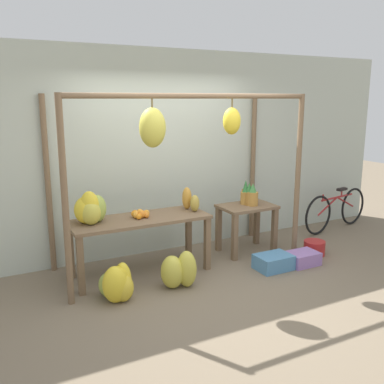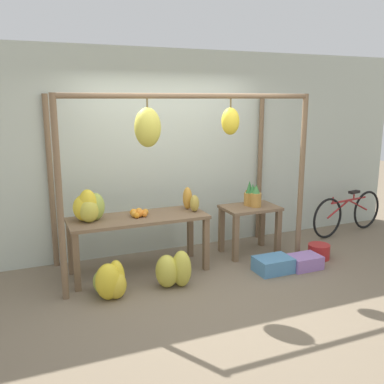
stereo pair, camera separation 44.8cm
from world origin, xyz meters
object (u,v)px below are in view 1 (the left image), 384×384
Objects in this scene: blue_bucket at (314,248)px; banana_pile_ground_right at (179,271)px; fruit_crate_white at (273,262)px; banana_pile_on_table at (90,210)px; fruit_crate_purple at (303,258)px; parked_bicycle at (336,210)px; pineapple_cluster at (249,195)px; orange_pile at (140,214)px; banana_pile_ground_left at (117,284)px; papaya_pile at (190,200)px.

banana_pile_ground_right is at bearing -177.80° from blue_bucket.
banana_pile_ground_right is 1.31m from fruit_crate_white.
banana_pile_on_table is 2.80m from fruit_crate_purple.
banana_pile_ground_right is 2.14m from blue_bucket.
pineapple_cluster is at bearing -174.75° from parked_bicycle.
parked_bicycle is at bearing 3.79° from orange_pile.
banana_pile_ground_left is (-2.14, -0.62, -0.64)m from pineapple_cluster.
blue_bucket is (0.73, -0.58, -0.71)m from pineapple_cluster.
banana_pile_ground_right is (0.24, -0.60, -0.56)m from orange_pile.
blue_bucket is at bearing 0.89° from banana_pile_ground_left.
pineapple_cluster reaches higher than parked_bicycle.
banana_pile_ground_right reaches higher than blue_bucket.
papaya_pile is (-1.67, 0.55, 0.75)m from blue_bucket.
orange_pile is 1.65m from pineapple_cluster.
banana_pile_ground_right is (0.83, -0.62, -0.68)m from banana_pile_on_table.
blue_bucket reaches higher than fruit_crate_white.
blue_bucket is at bearing 10.47° from fruit_crate_white.
banana_pile_ground_right is (0.73, -0.04, 0.03)m from banana_pile_ground_left.
fruit_crate_white is at bearing -155.63° from parked_bicycle.
fruit_crate_white is at bearing -23.42° from orange_pile.
orange_pile is 1.81m from fruit_crate_white.
parked_bicycle is at bearing 11.17° from banana_pile_ground_left.
banana_pile_ground_left is 2.87m from blue_bucket.
orange_pile is 0.15× the size of parked_bicycle.
pineapple_cluster is (1.65, 0.06, 0.05)m from orange_pile.
parked_bicycle is (1.89, 0.17, -0.47)m from pineapple_cluster.
orange_pile reaches higher than fruit_crate_white.
parked_bicycle reaches higher than banana_pile_ground_left.
pineapple_cluster is at bearing 0.88° from banana_pile_on_table.
orange_pile is at bearing -177.33° from papaya_pile.
banana_pile_on_table is 1.24m from banana_pile_ground_right.
banana_pile_ground_right reaches higher than fruit_crate_white.
fruit_crate_purple is at bearing -20.01° from orange_pile.
banana_pile_ground_left is 0.98× the size of banana_pile_ground_right.
blue_bucket is at bearing -10.34° from banana_pile_on_table.
blue_bucket is 1.91m from papaya_pile.
banana_pile_on_table reaches higher than blue_bucket.
banana_pile_ground_left is 0.73m from banana_pile_ground_right.
banana_pile_on_table is 1.82× the size of orange_pile.
parked_bicycle is 3.88× the size of fruit_crate_purple.
banana_pile_ground_left is at bearing 176.25° from fruit_crate_purple.
papaya_pile is (-0.94, -0.03, 0.04)m from pineapple_cluster.
fruit_crate_white is at bearing -169.53° from blue_bucket.
banana_pile_on_table is 0.27× the size of parked_bicycle.
pineapple_cluster is 1.96m from parked_bicycle.
banana_pile_ground_right is (-1.41, -0.66, -0.61)m from pineapple_cluster.
parked_bicycle reaches higher than banana_pile_ground_right.
banana_pile_ground_right is 1.21× the size of fruit_crate_purple.
fruit_crate_white is 1.33m from papaya_pile.
parked_bicycle is (3.54, 0.23, -0.43)m from orange_pile.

